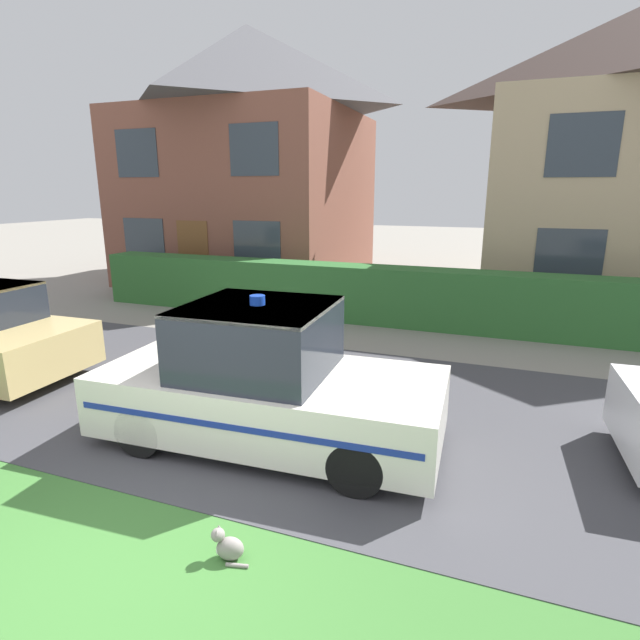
# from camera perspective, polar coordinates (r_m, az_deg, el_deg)

# --- Properties ---
(ground_plane) EXTENTS (80.00, 80.00, 0.00)m
(ground_plane) POSITION_cam_1_polar(r_m,az_deg,el_deg) (4.66, -22.35, -25.53)
(ground_plane) COLOR gray
(road_strip) EXTENTS (28.00, 5.16, 0.01)m
(road_strip) POSITION_cam_1_polar(r_m,az_deg,el_deg) (7.16, -3.02, -9.47)
(road_strip) COLOR #424247
(road_strip) RESTS_ON ground
(lawn_verge) EXTENTS (28.00, 1.84, 0.01)m
(lawn_verge) POSITION_cam_1_polar(r_m,az_deg,el_deg) (4.66, -22.40, -25.53)
(lawn_verge) COLOR #3D7533
(lawn_verge) RESTS_ON ground
(garden_hedge) EXTENTS (14.77, 0.82, 1.28)m
(garden_hedge) POSITION_cam_1_polar(r_m,az_deg,el_deg) (11.30, 7.48, 2.81)
(garden_hedge) COLOR #2D662D
(garden_hedge) RESTS_ON ground
(police_car) EXTENTS (4.10, 1.95, 1.76)m
(police_car) POSITION_cam_1_polar(r_m,az_deg,el_deg) (5.94, -6.12, -7.12)
(police_car) COLOR black
(police_car) RESTS_ON road_strip
(cat) EXTENTS (0.34, 0.20, 0.29)m
(cat) POSITION_cam_1_polar(r_m,az_deg,el_deg) (4.52, -10.52, -24.09)
(cat) COLOR gray
(cat) RESTS_ON ground
(house_left) EXTENTS (7.07, 6.82, 7.89)m
(house_left) POSITION_cam_1_polar(r_m,az_deg,el_deg) (17.34, -7.98, 18.14)
(house_left) COLOR brown
(house_left) RESTS_ON ground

